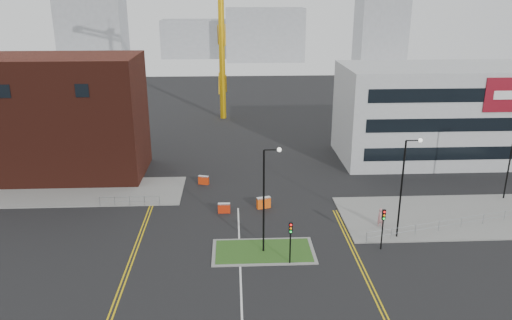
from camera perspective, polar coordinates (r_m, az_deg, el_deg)
The scene contains 26 objects.
ground at distance 35.80m, azimuth -1.64°, elevation -16.77°, with size 200.00×200.00×0.00m, color black.
pavement_left at distance 58.55m, azimuth -22.14°, elevation -3.45°, with size 28.00×8.00×0.12m, color slate.
pavement_right at distance 52.86m, azimuth 22.72°, elevation -5.90°, with size 24.00×10.00×0.12m, color slate.
island_kerb at distance 42.62m, azimuth 0.86°, elevation -10.40°, with size 8.60×4.60×0.08m, color slate.
grass_island at distance 42.61m, azimuth 0.86°, elevation -10.38°, with size 8.00×4.00×0.12m, color #26551C.
brick_building at distance 62.99m, azimuth -23.74°, elevation 4.35°, with size 24.20×10.07×14.24m.
office_block at distance 68.22m, azimuth 20.18°, elevation 5.06°, with size 25.00×12.20×12.00m.
streetlamp_island at distance 40.29m, azimuth 1.20°, elevation -3.70°, with size 1.46×0.36×9.18m.
streetlamp_right_near at distance 44.54m, azimuth 16.63°, elevation -2.28°, with size 1.46×0.36×9.18m.
traffic_light_island at distance 39.82m, azimuth 3.96°, elevation -8.55°, with size 0.28×0.33×3.65m.
traffic_light_right at distance 43.19m, azimuth 14.33°, elevation -6.85°, with size 0.28×0.33×3.65m.
railing_left at distance 52.31m, azimuth -14.26°, elevation -4.41°, with size 6.05×0.05×1.10m.
railing_right at distance 49.91m, azimuth 22.44°, elevation -6.42°, with size 19.05×5.05×1.10m.
centre_line at distance 37.45m, azimuth -1.71°, elevation -14.99°, with size 0.15×30.00×0.01m, color silver.
yellow_left_a at distance 45.14m, azimuth -13.58°, elevation -9.25°, with size 0.12×24.00×0.01m, color gold.
yellow_left_b at distance 45.09m, azimuth -13.20°, elevation -9.26°, with size 0.12×24.00×0.01m, color gold.
yellow_right_a at distance 42.02m, azimuth 11.50°, elevation -11.33°, with size 0.12×20.00×0.01m, color gold.
yellow_right_b at distance 42.09m, azimuth 11.90°, elevation -11.30°, with size 0.12×20.00×0.01m, color gold.
skyline_a at distance 154.61m, azimuth -18.18°, elevation 14.21°, with size 18.00×12.00×22.00m, color gray.
skyline_b at distance 160.00m, azimuth 0.99°, elevation 14.15°, with size 24.00×12.00×16.00m, color gray.
skyline_c at distance 160.85m, azimuth 14.17°, elevation 15.78°, with size 14.00×12.00×28.00m, color gray.
skyline_d at distance 169.96m, azimuth -5.48°, elevation 13.66°, with size 30.00×12.00×12.00m, color gray.
pedestrian at distance 47.78m, azimuth 14.07°, elevation -6.43°, with size 0.68×0.44×1.85m, color tan.
barrier_left at distance 49.49m, azimuth -3.67°, elevation -5.45°, with size 1.20×0.42×1.00m.
barrier_mid at distance 56.81m, azimuth -6.01°, elevation -2.26°, with size 1.24×0.71×0.99m.
barrier_right at distance 50.39m, azimuth 0.88°, elevation -4.85°, with size 1.45×0.83×1.16m.
Camera 1 is at (-0.44, -29.15, 20.79)m, focal length 35.00 mm.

